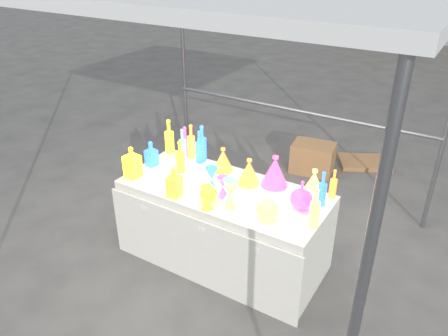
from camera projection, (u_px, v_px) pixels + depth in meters
The scene contains 30 objects.
ground at pixel (224, 257), 4.11m from camera, with size 80.00×80.00×0.00m, color slate.
display_table at pixel (223, 225), 3.93m from camera, with size 1.84×0.83×0.75m.
cardboard_box_closed at pixel (313, 158), 5.54m from camera, with size 0.52×0.38×0.38m, color #AF7D4F.
cardboard_box_flat at pixel (364, 162), 5.79m from camera, with size 0.64×0.46×0.05m, color #AF7D4F.
bottle_0 at pixel (169, 136), 4.31m from camera, with size 0.09×0.09×0.35m, color red, non-canonical shape.
bottle_1 at pixel (202, 143), 4.15m from camera, with size 0.09×0.09×0.37m, color #1B974E, non-canonical shape.
bottle_2 at pixel (191, 141), 4.21m from camera, with size 0.08×0.08×0.35m, color yellow, non-canonical shape.
bottle_3 at pixel (185, 141), 4.25m from camera, with size 0.08×0.08×0.31m, color blue, non-canonical shape.
bottle_5 at pixel (182, 144), 4.20m from camera, with size 0.07×0.07×0.31m, color #AC2262, non-canonical shape.
bottle_6 at pixel (180, 156), 3.96m from camera, with size 0.08×0.08×0.31m, color red, non-canonical shape.
bottle_7 at pixel (199, 147), 4.13m from camera, with size 0.08×0.08×0.33m, color #1B974E, non-canonical shape.
decanter_0 at pixel (132, 162), 3.88m from camera, with size 0.12×0.12×0.29m, color red, non-canonical shape.
decanter_1 at pixel (174, 182), 3.59m from camera, with size 0.11×0.11×0.26m, color yellow, non-canonical shape.
decanter_2 at pixel (151, 153), 4.09m from camera, with size 0.10×0.10×0.25m, color #1B974E, non-canonical shape.
hourglass_0 at pixel (207, 198), 3.44m from camera, with size 0.10×0.10×0.20m, color yellow, non-canonical shape.
hourglass_1 at pixel (223, 187), 3.59m from camera, with size 0.09×0.09×0.19m, color blue, non-canonical shape.
hourglass_2 at pixel (231, 196), 3.45m from camera, with size 0.10×0.10×0.20m, color #148178, non-canonical shape.
hourglass_3 at pixel (229, 191), 3.52m from camera, with size 0.10×0.10×0.21m, color #AC2262, non-canonical shape.
hourglass_5 at pixel (212, 180), 3.67m from camera, with size 0.11×0.11×0.22m, color #1B974E, non-canonical shape.
globe_0 at pixel (209, 194), 3.56m from camera, with size 0.15×0.15×0.12m, color red, non-canonical shape.
globe_1 at pixel (267, 211), 3.32m from camera, with size 0.18×0.18×0.14m, color #148178, non-canonical shape.
globe_3 at pixel (301, 200), 3.46m from camera, with size 0.18×0.18×0.15m, color blue, non-canonical shape.
lampshade_0 at pixel (249, 171), 3.78m from camera, with size 0.20×0.20×0.24m, color #FFFE35, non-canonical shape.
lampshade_1 at pixel (223, 159), 4.00m from camera, with size 0.19×0.19×0.23m, color #FFFE35, non-canonical shape.
lampshade_2 at pixel (275, 171), 3.74m from camera, with size 0.24×0.24×0.28m, color blue, non-canonical shape.
lampshade_3 at pixel (314, 183), 3.59m from camera, with size 0.21×0.21×0.25m, color #148178, non-canonical shape.
bottle_8 at pixel (322, 189), 3.46m from camera, with size 0.07×0.07×0.30m, color #1B974E, non-canonical shape.
bottle_9 at pixel (334, 183), 3.58m from camera, with size 0.06×0.06×0.26m, color yellow, non-canonical shape.
bottle_10 at pixel (301, 195), 3.42m from camera, with size 0.06×0.06×0.25m, color blue, non-canonical shape.
bottle_11 at pixel (315, 208), 3.19m from camera, with size 0.07×0.07×0.32m, color #148178, non-canonical shape.
Camera 1 is at (1.70, -2.76, 2.66)m, focal length 35.00 mm.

